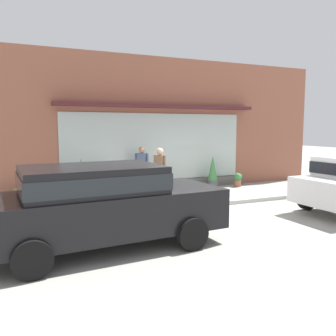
# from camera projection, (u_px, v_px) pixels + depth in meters

# --- Properties ---
(ground_plane) EXTENTS (60.00, 60.00, 0.00)m
(ground_plane) POSITION_uv_depth(u_px,v_px,m) (197.00, 206.00, 10.33)
(ground_plane) COLOR #9E9B93
(curb_strip) EXTENTS (14.00, 0.24, 0.12)m
(curb_strip) POSITION_uv_depth(u_px,v_px,m) (201.00, 205.00, 10.14)
(curb_strip) COLOR #B2B2AD
(curb_strip) RESTS_ON ground_plane
(storefront) EXTENTS (14.00, 0.81, 4.90)m
(storefront) POSITION_uv_depth(u_px,v_px,m) (158.00, 126.00, 12.96)
(storefront) COLOR #935642
(storefront) RESTS_ON ground_plane
(fire_hydrant) EXTENTS (0.40, 0.36, 0.80)m
(fire_hydrant) POSITION_uv_depth(u_px,v_px,m) (159.00, 192.00, 10.37)
(fire_hydrant) COLOR red
(fire_hydrant) RESTS_ON ground_plane
(pedestrian_with_handbag) EXTENTS (0.41, 0.57, 1.68)m
(pedestrian_with_handbag) POSITION_uv_depth(u_px,v_px,m) (160.00, 170.00, 11.00)
(pedestrian_with_handbag) COLOR #8E333D
(pedestrian_with_handbag) RESTS_ON ground_plane
(pedestrian_passerby) EXTENTS (0.44, 0.33, 1.66)m
(pedestrian_passerby) POSITION_uv_depth(u_px,v_px,m) (142.00, 166.00, 12.10)
(pedestrian_passerby) COLOR #9E9384
(pedestrian_passerby) RESTS_ON ground_plane
(parked_car_black) EXTENTS (4.68, 2.25, 1.60)m
(parked_car_black) POSITION_uv_depth(u_px,v_px,m) (100.00, 201.00, 6.62)
(parked_car_black) COLOR black
(parked_car_black) RESTS_ON ground_plane
(potted_plant_window_left) EXTENTS (0.45, 0.45, 0.69)m
(potted_plant_window_left) POSITION_uv_depth(u_px,v_px,m) (110.00, 185.00, 11.87)
(potted_plant_window_left) COLOR #9E6042
(potted_plant_window_left) RESTS_ON ground_plane
(potted_plant_window_right) EXTENTS (0.30, 0.30, 0.47)m
(potted_plant_window_right) POSITION_uv_depth(u_px,v_px,m) (17.00, 196.00, 10.69)
(potted_plant_window_right) COLOR #4C4C51
(potted_plant_window_right) RESTS_ON ground_plane
(potted_plant_doorstep) EXTENTS (0.41, 0.41, 1.26)m
(potted_plant_doorstep) POSITION_uv_depth(u_px,v_px,m) (213.00, 172.00, 13.33)
(potted_plant_doorstep) COLOR #4C4C51
(potted_plant_doorstep) RESTS_ON ground_plane
(potted_plant_low_front) EXTENTS (0.31, 0.31, 0.55)m
(potted_plant_low_front) POSITION_uv_depth(u_px,v_px,m) (238.00, 179.00, 13.66)
(potted_plant_low_front) COLOR #9E6042
(potted_plant_low_front) RESTS_ON ground_plane
(potted_plant_near_hydrant) EXTENTS (0.39, 0.39, 1.34)m
(potted_plant_near_hydrant) POSITION_uv_depth(u_px,v_px,m) (81.00, 179.00, 11.27)
(potted_plant_near_hydrant) COLOR #33473D
(potted_plant_near_hydrant) RESTS_ON ground_plane
(potted_plant_corner_tall) EXTENTS (0.30, 0.30, 1.01)m
(potted_plant_corner_tall) POSITION_uv_depth(u_px,v_px,m) (162.00, 178.00, 12.65)
(potted_plant_corner_tall) COLOR #B7B2A3
(potted_plant_corner_tall) RESTS_ON ground_plane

